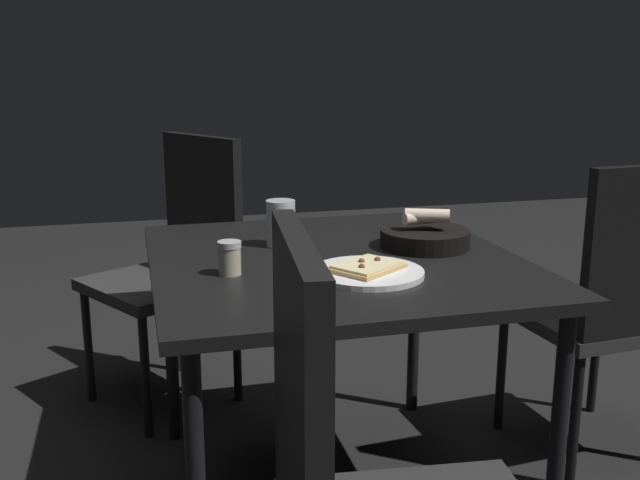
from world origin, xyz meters
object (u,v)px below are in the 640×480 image
object	(u,v)px
pizza_plate	(367,271)
pepper_shaker	(230,260)
chair_spare	(179,253)
beer_glass	(281,226)
dining_table	(334,279)
chair_far	(615,297)
bread_basket	(425,237)

from	to	relation	value
pizza_plate	pepper_shaker	bearing A→B (deg)	-106.13
pizza_plate	chair_spare	world-z (taller)	chair_spare
chair_spare	beer_glass	bearing A→B (deg)	21.44
dining_table	pepper_shaker	world-z (taller)	pepper_shaker
beer_glass	pizza_plate	bearing A→B (deg)	22.54
chair_far	chair_spare	xyz separation A→B (m)	(-0.81, -1.22, 0.01)
pizza_plate	pepper_shaker	distance (m)	0.33
chair_far	chair_spare	world-z (taller)	chair_spare
pizza_plate	bread_basket	distance (m)	0.33
pizza_plate	chair_far	bearing A→B (deg)	101.15
chair_spare	pizza_plate	bearing A→B (deg)	21.83
dining_table	chair_far	distance (m)	0.87
pizza_plate	beer_glass	size ratio (longest dim) A/B	2.12
chair_spare	bread_basket	bearing A→B (deg)	40.26
bread_basket	pepper_shaker	xyz separation A→B (m)	(0.13, -0.56, 0.01)
chair_spare	pepper_shaker	bearing A→B (deg)	4.50
pepper_shaker	pizza_plate	bearing A→B (deg)	73.87
bread_basket	pizza_plate	bearing A→B (deg)	-47.10
dining_table	pizza_plate	bearing A→B (deg)	8.75
bread_basket	chair_far	xyz separation A→B (m)	(0.06, 0.59, -0.21)
beer_glass	chair_far	size ratio (longest dim) A/B	0.14
beer_glass	pepper_shaker	xyz separation A→B (m)	(0.25, -0.18, -0.02)
bread_basket	chair_far	distance (m)	0.63
pizza_plate	dining_table	bearing A→B (deg)	-171.25
dining_table	pizza_plate	xyz separation A→B (m)	(0.19, 0.03, 0.07)
beer_glass	chair_far	world-z (taller)	chair_far
pepper_shaker	chair_spare	world-z (taller)	chair_spare
pizza_plate	chair_spare	bearing A→B (deg)	-158.17
pepper_shaker	dining_table	bearing A→B (deg)	108.41
bread_basket	beer_glass	bearing A→B (deg)	-106.92
bread_basket	pepper_shaker	world-z (taller)	bread_basket
pizza_plate	bread_basket	size ratio (longest dim) A/B	1.10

